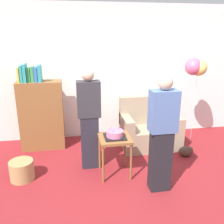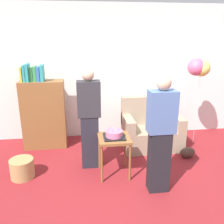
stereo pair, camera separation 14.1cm
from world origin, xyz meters
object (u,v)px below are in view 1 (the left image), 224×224
handbag (186,151)px  balloon_bunch (197,67)px  bookshelf (41,113)px  birthday_cake (115,134)px  side_table (115,143)px  person_holding_cake (162,134)px  person_blowing_candles (89,119)px  wicker_basket (22,170)px  couch (149,129)px

handbag → balloon_bunch: (0.33, 0.52, 1.44)m
bookshelf → birthday_cake: bookshelf is taller
bookshelf → side_table: size_ratio=2.57×
balloon_bunch → person_holding_cake: bearing=-130.3°
bookshelf → person_blowing_candles: person_blowing_candles is taller
wicker_basket → side_table: bearing=-3.6°
balloon_bunch → person_blowing_candles: bearing=-164.7°
person_blowing_candles → handbag: 1.88m
side_table → wicker_basket: size_ratio=1.75×
bookshelf → balloon_bunch: 3.03m
birthday_cake → balloon_bunch: 2.09m
birthday_cake → wicker_basket: bearing=176.4°
person_holding_cake → wicker_basket: (-1.97, 0.57, -0.68)m
side_table → balloon_bunch: 2.16m
couch → person_holding_cake: size_ratio=0.67×
wicker_basket → person_blowing_candles: bearing=11.7°
side_table → person_holding_cake: bearing=-40.6°
bookshelf → birthday_cake: (1.19, -1.19, -0.01)m
birthday_cake → couch: bearing=47.1°
bookshelf → wicker_basket: bookshelf is taller
person_holding_cake → balloon_bunch: size_ratio=0.96×
bookshelf → person_holding_cake: bearing=-43.5°
person_blowing_candles → person_holding_cake: bearing=-61.5°
side_table → wicker_basket: (-1.41, 0.09, -0.38)m
person_blowing_candles → birthday_cake: bearing=-61.7°
person_blowing_candles → handbag: (1.73, 0.05, -0.73)m
person_blowing_candles → handbag: bearing=-19.3°
balloon_bunch → handbag: bearing=-122.4°
couch → birthday_cake: 1.30m
person_blowing_candles → handbag: person_blowing_candles is taller
side_table → person_blowing_candles: size_ratio=0.39×
bookshelf → person_holding_cake: 2.42m
side_table → person_blowing_candles: 0.56m
wicker_basket → balloon_bunch: balloon_bunch is taller
person_holding_cake → handbag: bearing=-113.8°
bookshelf → side_table: 1.69m
couch → balloon_bunch: size_ratio=0.65×
couch → bookshelf: 2.10m
handbag → couch: bearing=132.5°
person_blowing_candles → person_holding_cake: size_ratio=1.00×
couch → bookshelf: (-2.05, 0.27, 0.35)m
side_table → couch: bearing=47.1°
side_table → birthday_cake: bearing=-133.0°
couch → handbag: (0.52, -0.57, -0.24)m
person_holding_cake → wicker_basket: size_ratio=4.53×
couch → person_blowing_candles: size_ratio=0.67×
balloon_bunch → bookshelf: bearing=173.8°
couch → side_table: size_ratio=1.75×
birthday_cake → person_blowing_candles: person_blowing_candles is taller
wicker_basket → balloon_bunch: 3.50m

